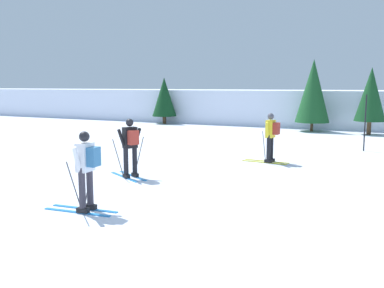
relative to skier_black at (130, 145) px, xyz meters
name	(u,v)px	position (x,y,z in m)	size (l,w,h in m)	color
ground_plane	(170,200)	(2.16, -1.58, -0.96)	(120.00, 120.00, 0.00)	silver
far_snow_ridge	(321,108)	(2.16, 19.55, 0.20)	(80.00, 6.69, 2.31)	silver
skier_black	(130,145)	(0.00, 0.00, 0.00)	(1.58, 1.10, 1.71)	#237AC6
skier_yellow	(271,135)	(2.95, 4.14, 0.00)	(1.62, 1.00, 1.71)	gold
skier_white	(86,167)	(1.05, -3.16, 0.00)	(1.63, 1.00, 1.71)	#237AC6
trail_marker_pole	(365,123)	(5.66, 8.37, 0.19)	(0.05, 0.05, 2.29)	black
conifer_far_left	(313,91)	(2.39, 14.99, 1.37)	(1.95, 1.95, 4.13)	#513823
conifer_far_right	(371,94)	(5.47, 14.68, 1.21)	(1.62, 1.62, 3.61)	#513823
conifer_far_centre	(164,97)	(-7.76, 15.59, 0.89)	(1.68, 1.68, 3.19)	#513823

